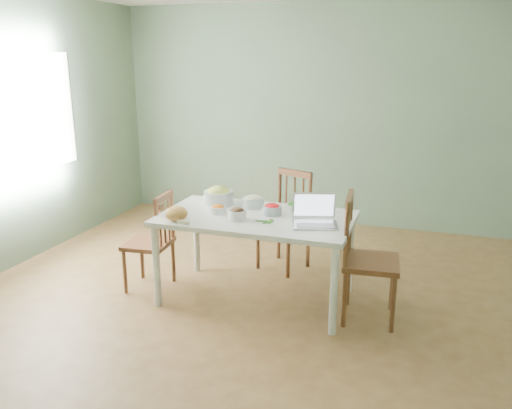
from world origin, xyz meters
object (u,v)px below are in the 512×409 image
(chair_right, at_px, (371,259))
(laptop, at_px, (315,211))
(chair_left, at_px, (148,241))
(chair_far, at_px, (283,221))
(dining_table, at_px, (256,258))
(bread_boule, at_px, (176,214))
(bowl_squash, at_px, (218,195))

(chair_right, relative_size, laptop, 2.92)
(chair_left, xyz_separation_m, laptop, (1.52, -0.01, 0.43))
(chair_far, height_order, chair_right, chair_right)
(chair_far, bearing_deg, dining_table, -72.64)
(bread_boule, relative_size, bowl_squash, 0.69)
(dining_table, height_order, laptop, laptop)
(dining_table, bearing_deg, bowl_squash, 150.15)
(chair_right, bearing_deg, bowl_squash, 73.31)
(chair_right, bearing_deg, bread_boule, 95.74)
(chair_far, xyz_separation_m, laptop, (0.49, -0.85, 0.39))
(dining_table, bearing_deg, chair_far, 87.25)
(chair_far, relative_size, bread_boule, 5.25)
(chair_right, bearing_deg, dining_table, 82.61)
(bowl_squash, bearing_deg, laptop, -20.38)
(laptop, bearing_deg, chair_left, 162.80)
(dining_table, height_order, bread_boule, bread_boule)
(chair_left, bearing_deg, bowl_squash, 117.88)
(chair_left, xyz_separation_m, chair_right, (1.97, 0.05, 0.06))
(chair_left, distance_m, bread_boule, 0.61)
(bread_boule, relative_size, laptop, 0.53)
(dining_table, distance_m, laptop, 0.73)
(chair_far, bearing_deg, bowl_squash, -114.73)
(chair_right, bearing_deg, laptop, 92.94)
(chair_far, bearing_deg, chair_left, -120.88)
(chair_far, distance_m, chair_left, 1.33)
(chair_far, height_order, chair_left, chair_far)
(chair_right, height_order, bread_boule, chair_right)
(dining_table, relative_size, bread_boule, 8.72)
(chair_left, bearing_deg, bread_boule, 55.98)
(dining_table, xyz_separation_m, laptop, (0.53, -0.11, 0.50))
(chair_far, height_order, bowl_squash, chair_far)
(dining_table, xyz_separation_m, chair_far, (0.04, 0.74, 0.11))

